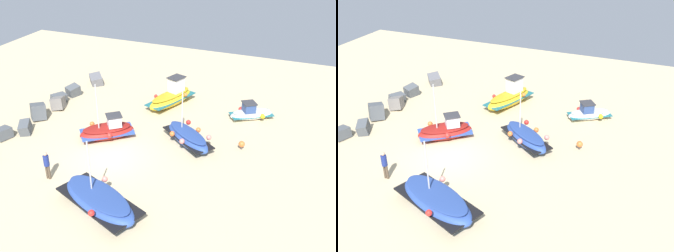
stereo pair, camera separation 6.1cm
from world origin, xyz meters
TOP-DOWN VIEW (x-y plane):
  - ground_plane at (0.00, 0.00)m, footprint 44.22×44.22m
  - fishing_boat_0 at (-4.29, -1.93)m, footprint 3.62×5.34m
  - fishing_boat_1 at (3.36, -3.82)m, footprint 3.52×4.09m
  - fishing_boat_2 at (8.43, -0.64)m, footprint 4.61×2.82m
  - fishing_boat_3 at (2.21, 1.31)m, footprint 3.45×3.68m
  - fishing_boat_4 at (8.50, -6.73)m, footprint 2.71×3.25m
  - person_walking at (-3.09, 2.06)m, footprint 0.32×0.32m
  - breakwater_rocks at (0.57, 7.09)m, footprint 21.23×2.19m
  - mooring_buoy_0 at (4.08, -7.12)m, footprint 0.40×0.40m

SIDE VIEW (x-z plane):
  - ground_plane at x=0.00m, z-range 0.00..0.00m
  - mooring_buoy_0 at x=4.08m, z-range 0.09..0.67m
  - breakwater_rocks at x=0.57m, z-range -0.27..1.08m
  - fishing_boat_4 at x=8.50m, z-range -0.23..1.05m
  - fishing_boat_3 at x=2.21m, z-range -1.42..2.46m
  - fishing_boat_1 at x=3.36m, z-range -1.26..2.31m
  - fishing_boat_0 at x=-4.29m, z-range -1.32..2.43m
  - fishing_boat_2 at x=8.43m, z-range -0.42..1.71m
  - person_walking at x=-3.09m, z-range 0.13..1.84m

